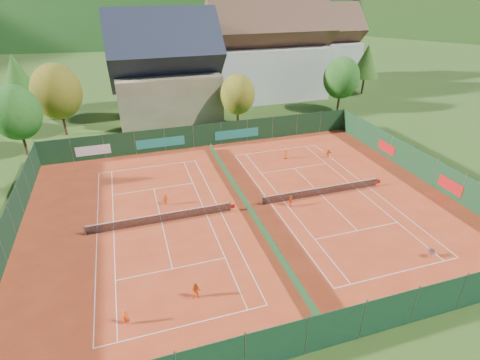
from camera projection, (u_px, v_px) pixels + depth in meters
name	position (u px, v px, depth m)	size (l,w,h in m)	color
ground	(246.00, 208.00, 35.58)	(600.00, 600.00, 0.00)	#2C4B17
clay_pad	(246.00, 208.00, 35.57)	(40.00, 32.00, 0.01)	#BA391B
court_markings_left	(162.00, 222.00, 33.43)	(11.03, 23.83, 0.00)	white
court_markings_right	(321.00, 195.00, 37.71)	(11.03, 23.83, 0.00)	white
tennis_net_left	(163.00, 217.00, 33.24)	(13.30, 0.10, 1.02)	#59595B
tennis_net_right	(323.00, 190.00, 37.52)	(13.30, 0.10, 1.02)	#59595B
court_divider	(246.00, 203.00, 35.34)	(0.03, 28.80, 1.00)	#153A1C
fence_north	(204.00, 136.00, 48.21)	(40.00, 0.10, 3.00)	#13341B
fence_south	(335.00, 328.00, 21.42)	(40.00, 0.04, 3.00)	#153C23
fence_west	(7.00, 233.00, 29.51)	(0.04, 32.00, 3.00)	#133520
fence_east	(422.00, 166.00, 40.27)	(0.09, 32.00, 3.00)	#13351B
chalet	(165.00, 74.00, 56.87)	(16.20, 12.00, 16.00)	tan
hotel_block_a	(268.00, 55.00, 66.65)	(21.60, 11.00, 17.25)	silver
hotel_block_b	(316.00, 49.00, 77.48)	(17.28, 10.00, 15.50)	silver
tree_west_front	(16.00, 113.00, 43.96)	(5.72, 5.72, 8.69)	#4D371B
tree_west_mid	(57.00, 92.00, 49.76)	(6.44, 6.44, 9.78)	#492C1A
tree_west_back	(17.00, 77.00, 54.56)	(5.60, 5.60, 10.00)	#432E18
tree_center	(238.00, 95.00, 53.46)	(5.01, 5.01, 7.60)	#4A2C1A
tree_east_front	(341.00, 78.00, 59.64)	(5.72, 5.72, 8.69)	#4A2B1A
tree_east_mid	(367.00, 61.00, 68.72)	(5.04, 5.04, 9.00)	#453118
tree_east_back	(308.00, 52.00, 72.99)	(7.15, 7.15, 10.86)	#412617
mountain_backdrop	(178.00, 77.00, 258.16)	(820.00, 530.00, 242.00)	black
ball_hopper	(432.00, 251.00, 28.98)	(0.34, 0.34, 0.80)	slate
loose_ball_0	(136.00, 253.00, 29.62)	(0.07, 0.07, 0.07)	#CCD833
loose_ball_1	(383.00, 276.00, 27.32)	(0.07, 0.07, 0.07)	#CCD833
loose_ball_2	(236.00, 183.00, 39.87)	(0.07, 0.07, 0.07)	#CCD833
loose_ball_3	(188.00, 174.00, 41.84)	(0.07, 0.07, 0.07)	#CCD833
player_left_near	(126.00, 317.00, 23.23)	(0.45, 0.30, 1.24)	#FC5916
player_left_mid	(196.00, 291.00, 25.14)	(0.64, 0.50, 1.32)	#D44D12
player_left_far	(165.00, 199.00, 35.84)	(0.78, 0.45, 1.20)	#D34912
player_right_near	(290.00, 201.00, 35.53)	(0.71, 0.30, 1.21)	#D24512
player_right_far_a	(285.00, 154.00, 45.14)	(0.60, 0.39, 1.23)	orange
player_right_far_b	(328.00, 153.00, 45.39)	(1.11, 0.35, 1.20)	orange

